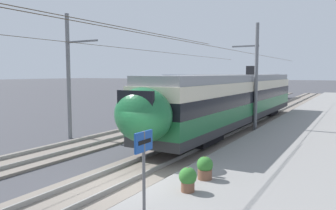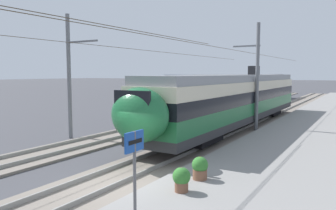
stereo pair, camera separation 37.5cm
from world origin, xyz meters
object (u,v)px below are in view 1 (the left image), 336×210
(train_near_platform, at_px, (235,98))
(potted_plant_by_shelter, at_px, (205,167))
(catenary_mast_far_side, at_px, (70,74))
(platform_sign, at_px, (144,155))
(train_far_track, at_px, (238,87))
(potted_plant_platform_edge, at_px, (188,178))
(catenary_mast_mid, at_px, (254,75))

(train_near_platform, height_order, potted_plant_by_shelter, train_near_platform)
(catenary_mast_far_side, relative_size, platform_sign, 20.49)
(train_far_track, bearing_deg, potted_plant_platform_edge, -164.40)
(train_near_platform, bearing_deg, potted_plant_platform_edge, -166.91)
(platform_sign, distance_m, potted_plant_platform_edge, 2.49)
(potted_plant_platform_edge, xyz_separation_m, potted_plant_by_shelter, (1.34, 0.03, -0.00))
(platform_sign, relative_size, potted_plant_platform_edge, 2.90)
(catenary_mast_mid, distance_m, catenary_mast_far_side, 11.85)
(train_near_platform, distance_m, platform_sign, 16.05)
(train_near_platform, relative_size, train_far_track, 0.71)
(train_far_track, relative_size, potted_plant_platform_edge, 45.57)
(train_near_platform, relative_size, catenary_mast_far_side, 0.54)
(train_near_platform, xyz_separation_m, catenary_mast_mid, (-0.34, -1.43, 1.61))
(potted_plant_platform_edge, bearing_deg, potted_plant_by_shelter, 1.32)
(platform_sign, distance_m, potted_plant_by_shelter, 3.73)
(platform_sign, xyz_separation_m, potted_plant_by_shelter, (3.54, -0.07, -1.18))
(catenary_mast_far_side, height_order, potted_plant_platform_edge, catenary_mast_far_side)
(platform_sign, bearing_deg, potted_plant_by_shelter, -1.10)
(catenary_mast_far_side, bearing_deg, catenary_mast_mid, -48.06)
(catenary_mast_mid, relative_size, platform_sign, 20.49)
(train_near_platform, relative_size, catenary_mast_mid, 0.54)
(potted_plant_by_shelter, bearing_deg, train_near_platform, 14.33)
(train_far_track, xyz_separation_m, catenary_mast_far_side, (-25.15, 2.03, 1.71))
(catenary_mast_mid, distance_m, platform_sign, 15.61)
(catenary_mast_far_side, height_order, potted_plant_by_shelter, catenary_mast_far_side)
(catenary_mast_mid, height_order, potted_plant_platform_edge, catenary_mast_mid)
(train_far_track, bearing_deg, potted_plant_by_shelter, -163.77)
(potted_plant_platform_edge, distance_m, potted_plant_by_shelter, 1.34)
(train_near_platform, distance_m, potted_plant_by_shelter, 12.69)
(train_near_platform, distance_m, catenary_mast_far_side, 11.21)
(catenary_mast_mid, height_order, platform_sign, catenary_mast_mid)
(train_near_platform, distance_m, catenary_mast_mid, 2.18)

